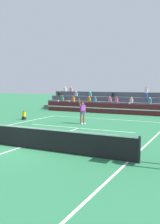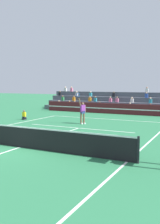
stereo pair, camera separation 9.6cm
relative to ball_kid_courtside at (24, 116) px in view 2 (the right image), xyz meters
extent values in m
plane|color=#2D7A4C|center=(6.39, -8.27, -0.33)|extent=(120.00, 120.00, 0.00)
cube|color=white|center=(6.39, 3.63, -0.33)|extent=(11.00, 0.10, 0.01)
cube|color=white|center=(11.89, -8.27, -0.33)|extent=(0.10, 23.80, 0.01)
cube|color=white|center=(6.39, -1.85, -0.33)|extent=(8.25, 0.10, 0.01)
cube|color=white|center=(6.39, -8.27, -0.33)|extent=(0.10, 12.85, 0.01)
cylinder|color=black|center=(12.34, -8.27, 0.22)|extent=(0.10, 0.10, 1.10)
cube|color=black|center=(6.39, -8.27, 0.17)|extent=(11.90, 0.02, 1.00)
cube|color=white|center=(6.39, -8.27, 0.70)|extent=(11.90, 0.04, 0.06)
cube|color=#51191E|center=(6.39, 8.01, 0.22)|extent=(18.00, 0.24, 1.10)
cube|color=white|center=(6.39, 7.88, 0.22)|extent=(18.00, 0.02, 0.10)
cube|color=#4C515B|center=(6.39, 9.28, -0.06)|extent=(20.54, 0.95, 0.55)
cube|color=yellow|center=(-0.46, 9.11, 0.44)|extent=(0.32, 0.22, 0.44)
sphere|color=tan|center=(-0.46, 9.11, 0.76)|extent=(0.18, 0.18, 0.18)
cube|color=yellow|center=(-1.94, 9.11, 0.44)|extent=(0.32, 0.22, 0.44)
sphere|color=beige|center=(-1.94, 9.11, 0.76)|extent=(0.18, 0.18, 0.18)
cube|color=teal|center=(6.98, 9.11, 0.44)|extent=(0.32, 0.22, 0.44)
sphere|color=beige|center=(6.98, 9.11, 0.76)|extent=(0.18, 0.18, 0.18)
cube|color=teal|center=(0.23, 9.11, 0.44)|extent=(0.32, 0.22, 0.44)
sphere|color=#9E7051|center=(0.23, 9.11, 0.76)|extent=(0.18, 0.18, 0.18)
cube|color=black|center=(3.47, 9.11, 0.44)|extent=(0.32, 0.22, 0.44)
sphere|color=brown|center=(3.47, 9.11, 0.76)|extent=(0.18, 0.18, 0.18)
cube|color=purple|center=(9.17, 9.11, 0.44)|extent=(0.32, 0.22, 0.44)
sphere|color=brown|center=(9.17, 9.11, 0.76)|extent=(0.18, 0.18, 0.18)
cube|color=#4C515B|center=(6.39, 10.23, 0.22)|extent=(20.54, 0.95, 1.10)
cube|color=teal|center=(2.52, 10.06, 0.99)|extent=(0.32, 0.22, 0.44)
sphere|color=#9E7051|center=(2.52, 10.06, 1.31)|extent=(0.18, 0.18, 0.18)
cube|color=teal|center=(8.95, 10.06, 0.99)|extent=(0.32, 0.22, 0.44)
sphere|color=beige|center=(8.95, 10.06, 1.31)|extent=(0.18, 0.18, 0.18)
cube|color=orange|center=(-0.37, 10.06, 0.99)|extent=(0.32, 0.22, 0.44)
sphere|color=#9E7051|center=(-0.37, 10.06, 1.31)|extent=(0.18, 0.18, 0.18)
cube|color=orange|center=(1.80, 10.06, 0.99)|extent=(0.32, 0.22, 0.44)
sphere|color=tan|center=(1.80, 10.06, 1.31)|extent=(0.18, 0.18, 0.18)
cube|color=pink|center=(4.40, 10.06, 0.99)|extent=(0.32, 0.22, 0.44)
sphere|color=beige|center=(4.40, 10.06, 1.31)|extent=(0.18, 0.18, 0.18)
cube|color=#338C4C|center=(-1.96, 10.06, 0.99)|extent=(0.32, 0.22, 0.44)
sphere|color=brown|center=(-1.96, 10.06, 1.31)|extent=(0.18, 0.18, 0.18)
cube|color=pink|center=(5.20, 10.06, 0.99)|extent=(0.32, 0.22, 0.44)
sphere|color=#9E7051|center=(5.20, 10.06, 1.31)|extent=(0.18, 0.18, 0.18)
cube|color=silver|center=(6.93, 10.06, 0.99)|extent=(0.32, 0.22, 0.44)
sphere|color=beige|center=(6.93, 10.06, 1.31)|extent=(0.18, 0.18, 0.18)
cube|color=#4C515B|center=(6.39, 11.18, 0.49)|extent=(20.54, 0.95, 1.65)
cube|color=#B2B2B7|center=(-0.47, 11.01, 1.54)|extent=(0.32, 0.22, 0.44)
sphere|color=beige|center=(-0.47, 11.01, 1.86)|extent=(0.18, 0.18, 0.18)
cube|color=black|center=(-2.94, 11.01, 1.54)|extent=(0.32, 0.22, 0.44)
sphere|color=#9E7051|center=(-2.94, 11.01, 1.86)|extent=(0.18, 0.18, 0.18)
cube|color=#2D4CA5|center=(8.30, 11.01, 1.54)|extent=(0.32, 0.22, 0.44)
sphere|color=tan|center=(8.30, 11.01, 1.86)|extent=(0.18, 0.18, 0.18)
cube|color=teal|center=(1.47, 11.01, 1.54)|extent=(0.32, 0.22, 0.44)
sphere|color=beige|center=(1.47, 11.01, 1.86)|extent=(0.18, 0.18, 0.18)
cube|color=black|center=(4.47, 11.01, 1.54)|extent=(0.32, 0.22, 0.44)
sphere|color=brown|center=(4.47, 11.01, 1.86)|extent=(0.18, 0.18, 0.18)
cube|color=#4C515B|center=(6.39, 12.13, 0.77)|extent=(20.54, 0.95, 2.20)
cube|color=silver|center=(8.12, 11.96, 2.09)|extent=(0.32, 0.22, 0.44)
sphere|color=#9E7051|center=(8.12, 11.96, 2.41)|extent=(0.18, 0.18, 0.18)
cube|color=pink|center=(-1.72, 11.96, 2.09)|extent=(0.32, 0.22, 0.44)
sphere|color=tan|center=(-1.72, 11.96, 2.41)|extent=(0.18, 0.18, 0.18)
cube|color=silver|center=(-2.65, 11.96, 2.09)|extent=(0.32, 0.22, 0.44)
sphere|color=beige|center=(-2.65, 11.96, 2.41)|extent=(0.18, 0.18, 0.18)
cube|color=black|center=(0.00, 0.00, -0.27)|extent=(0.28, 0.36, 0.12)
cube|color=black|center=(0.00, 0.00, -0.15)|extent=(0.28, 0.24, 0.18)
cube|color=yellow|center=(0.00, 0.00, 0.14)|extent=(0.30, 0.18, 0.40)
sphere|color=brown|center=(0.00, 0.00, 0.43)|extent=(0.17, 0.17, 0.17)
cylinder|color=brown|center=(5.84, 0.17, 0.12)|extent=(0.14, 0.14, 0.90)
cylinder|color=brown|center=(5.66, 0.01, 0.12)|extent=(0.14, 0.14, 0.90)
cube|color=navy|center=(5.77, 0.09, 0.61)|extent=(0.33, 0.38, 0.20)
cube|color=purple|center=(5.77, 0.09, 0.91)|extent=(0.35, 0.41, 0.56)
sphere|color=brown|center=(5.77, 0.09, 1.27)|extent=(0.22, 0.22, 0.22)
cube|color=white|center=(5.87, 0.15, -0.29)|extent=(0.29, 0.23, 0.09)
cube|color=white|center=(5.69, -0.01, -0.29)|extent=(0.29, 0.23, 0.09)
cylinder|color=brown|center=(5.88, 0.30, 0.85)|extent=(0.09, 0.09, 0.56)
cylinder|color=brown|center=(5.63, -0.17, 1.42)|extent=(0.19, 0.25, 0.60)
cylinder|color=black|center=(5.58, -0.26, 1.81)|extent=(0.07, 0.09, 0.22)
torus|color=#1E4C99|center=(5.56, -0.30, 1.98)|extent=(0.20, 0.34, 0.38)
sphere|color=#C6DB33|center=(9.48, -6.68, -0.30)|extent=(0.07, 0.07, 0.07)
camera|label=1|loc=(14.77, -18.40, 2.81)|focal=42.00mm
camera|label=2|loc=(14.86, -18.36, 2.81)|focal=42.00mm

